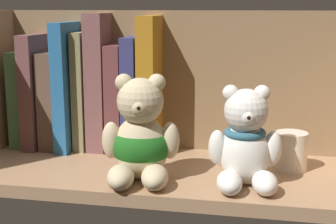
{
  "coord_description": "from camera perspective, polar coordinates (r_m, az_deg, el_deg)",
  "views": [
    {
      "loc": [
        15.91,
        -76.74,
        27.68
      ],
      "look_at": [
        0.01,
        0.0,
        11.37
      ],
      "focal_mm": 54.3,
      "sensor_mm": 36.0,
      "label": 1
    }
  ],
  "objects": [
    {
      "name": "book_0",
      "position": [
        0.99,
        -15.61,
        1.56
      ],
      "size": [
        2.64,
        10.26,
        17.66
      ],
      "primitive_type": "cube",
      "color": "#538752",
      "rests_on": "shelf_board"
    },
    {
      "name": "pillar_candle",
      "position": [
        0.84,
        13.6,
        -4.29
      ],
      "size": [
        5.27,
        5.27,
        6.13
      ],
      "primitive_type": "cylinder",
      "color": "silver",
      "rests_on": "shelf_board"
    },
    {
      "name": "book_8",
      "position": [
        0.9,
        -1.81,
        3.1
      ],
      "size": [
        3.03,
        11.16,
        24.16
      ],
      "primitive_type": "cube",
      "color": "#AD721A",
      "rests_on": "shelf_board"
    },
    {
      "name": "teddy_bear_larger",
      "position": [
        0.76,
        -3.09,
        -3.06
      ],
      "size": [
        11.93,
        12.77,
        16.05
      ],
      "color": "beige",
      "rests_on": "shelf_board"
    },
    {
      "name": "book_7",
      "position": [
        0.91,
        -3.71,
        2.03
      ],
      "size": [
        2.5,
        10.85,
        20.54
      ],
      "primitive_type": "cube",
      "color": "navy",
      "rests_on": "shelf_board"
    },
    {
      "name": "shelf_board",
      "position": [
        0.83,
        -0.0,
        -7.04
      ],
      "size": [
        64.46,
        24.65,
        2.0
      ],
      "primitive_type": "cube",
      "color": "#A87F5B",
      "rests_on": "ground"
    },
    {
      "name": "shelf_back_panel",
      "position": [
        0.92,
        1.63,
        2.91
      ],
      "size": [
        66.86,
        1.2,
        27.02
      ],
      "primitive_type": "cube",
      "color": "olive",
      "rests_on": "ground"
    },
    {
      "name": "book_5",
      "position": [
        0.93,
        -7.53,
        3.38
      ],
      "size": [
        3.28,
        9.13,
        24.57
      ],
      "primitive_type": "cube",
      "color": "brown",
      "rests_on": "shelf_board"
    },
    {
      "name": "book_1",
      "position": [
        0.98,
        -14.11,
        2.42
      ],
      "size": [
        2.57,
        12.97,
        20.8
      ],
      "primitive_type": "cube",
      "color": "brown",
      "rests_on": "shelf_board"
    },
    {
      "name": "book_4",
      "position": [
        0.94,
        -9.24,
        2.42
      ],
      "size": [
        2.07,
        9.41,
        21.25
      ],
      "primitive_type": "cube",
      "color": "#827B52",
      "rests_on": "shelf_board"
    },
    {
      "name": "book_2",
      "position": [
        0.97,
        -12.36,
        1.45
      ],
      "size": [
        3.12,
        11.28,
        17.63
      ],
      "primitive_type": "cube",
      "color": "brown",
      "rests_on": "shelf_board"
    },
    {
      "name": "book_6",
      "position": [
        0.92,
        -5.5,
        1.66
      ],
      "size": [
        2.78,
        9.59,
        19.12
      ],
      "primitive_type": "cube",
      "color": "brown",
      "rests_on": "shelf_board"
    },
    {
      "name": "book_3",
      "position": [
        0.95,
        -10.71,
        2.98
      ],
      "size": [
        2.54,
        13.64,
        23.01
      ],
      "primitive_type": "cube",
      "rotation": [
        0.0,
        -0.01,
        0.0
      ],
      "color": "#2666A1",
      "rests_on": "shelf_board"
    },
    {
      "name": "teddy_bear_smaller",
      "position": [
        0.74,
        8.68,
        -3.52
      ],
      "size": [
        10.93,
        11.33,
        14.75
      ],
      "color": "white",
      "rests_on": "shelf_board"
    }
  ]
}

